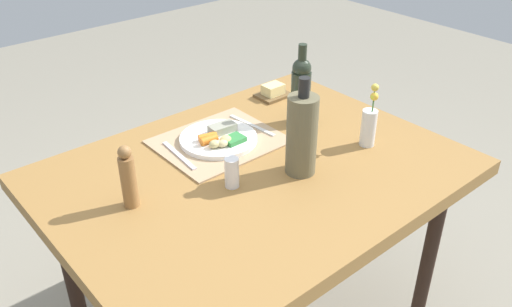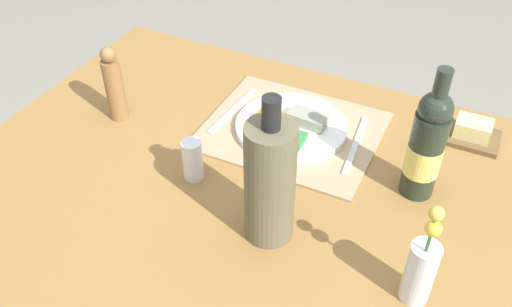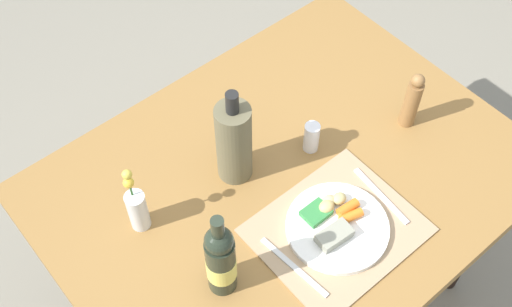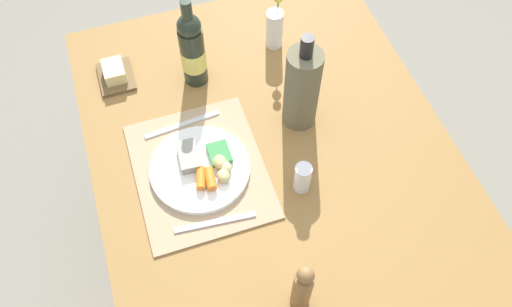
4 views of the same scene
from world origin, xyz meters
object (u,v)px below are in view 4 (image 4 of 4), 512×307
object	(u,v)px
wine_bottle	(192,50)
dinner_plate	(202,167)
knife	(215,222)
butter_dish	(115,74)
pepper_mill	(302,288)
dining_table	(273,167)
cooler_bottle	(302,88)
flower_vase	(275,25)
fork	(182,125)
salt_shaker	(302,178)

from	to	relation	value
wine_bottle	dinner_plate	bearing A→B (deg)	-12.09
knife	butter_dish	distance (m)	0.57
knife	pepper_mill	xyz separation A→B (m)	(0.25, 0.13, 0.08)
dining_table	wine_bottle	size ratio (longest dim) A/B	4.28
knife	butter_dish	size ratio (longest dim) A/B	1.59
wine_bottle	cooler_bottle	bearing A→B (deg)	45.92
flower_vase	knife	bearing A→B (deg)	-32.82
dining_table	cooler_bottle	size ratio (longest dim) A/B	4.03
pepper_mill	wine_bottle	size ratio (longest dim) A/B	0.65
dining_table	butter_dish	bearing A→B (deg)	-138.14
butter_dish	pepper_mill	xyz separation A→B (m)	(0.80, 0.28, 0.07)
dining_table	butter_dish	xyz separation A→B (m)	(-0.40, -0.36, 0.09)
fork	knife	world-z (taller)	same
cooler_bottle	dining_table	bearing A→B (deg)	-48.43
knife	cooler_bottle	size ratio (longest dim) A/B	0.66
dining_table	wine_bottle	world-z (taller)	wine_bottle
fork	salt_shaker	bearing A→B (deg)	35.65
salt_shaker	butter_dish	bearing A→B (deg)	-142.90
dinner_plate	cooler_bottle	distance (m)	0.34
pepper_mill	flower_vase	xyz separation A→B (m)	(-0.78, 0.21, -0.01)
dining_table	flower_vase	distance (m)	0.43
dining_table	pepper_mill	bearing A→B (deg)	-11.00
dining_table	pepper_mill	world-z (taller)	pepper_mill
dining_table	knife	world-z (taller)	knife
butter_dish	salt_shaker	bearing A→B (deg)	37.10
wine_bottle	butter_dish	bearing A→B (deg)	-108.39
fork	cooler_bottle	distance (m)	0.35
dining_table	salt_shaker	bearing A→B (deg)	15.67
dinner_plate	knife	world-z (taller)	dinner_plate
dinner_plate	butter_dish	world-z (taller)	butter_dish
knife	salt_shaker	bearing A→B (deg)	102.33
cooler_bottle	flower_vase	xyz separation A→B (m)	(-0.29, 0.03, -0.05)
wine_bottle	pepper_mill	bearing A→B (deg)	4.39
dining_table	knife	size ratio (longest dim) A/B	6.13
butter_dish	knife	bearing A→B (deg)	15.40
pepper_mill	wine_bottle	bearing A→B (deg)	-175.61
butter_dish	pepper_mill	world-z (taller)	pepper_mill
dinner_plate	wine_bottle	xyz separation A→B (m)	(-0.32, 0.07, 0.10)
dining_table	wine_bottle	distance (m)	0.40
knife	wine_bottle	bearing A→B (deg)	176.05
butter_dish	cooler_bottle	bearing A→B (deg)	56.66
dinner_plate	salt_shaker	size ratio (longest dim) A/B	2.78
dining_table	cooler_bottle	xyz separation A→B (m)	(-0.09, 0.11, 0.20)
dinner_plate	knife	xyz separation A→B (m)	(0.16, -0.01, -0.01)
wine_bottle	knife	bearing A→B (deg)	-9.16
knife	butter_dish	world-z (taller)	butter_dish
pepper_mill	salt_shaker	distance (m)	0.30
knife	flower_vase	xyz separation A→B (m)	(-0.53, 0.34, 0.07)
wine_bottle	cooler_bottle	world-z (taller)	cooler_bottle
dinner_plate	butter_dish	distance (m)	0.42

